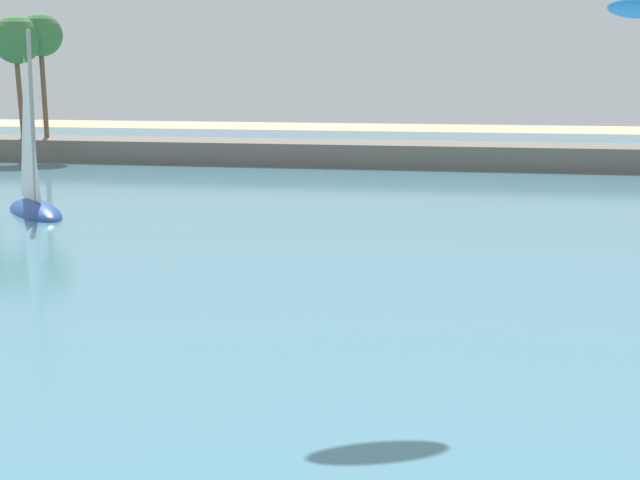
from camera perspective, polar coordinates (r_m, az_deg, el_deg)
sea at (r=64.84m, az=6.72°, el=3.11°), size 220.00×104.76×0.06m
palm_headland at (r=77.34m, az=4.22°, el=5.89°), size 97.69×6.00×11.90m
sailboat_near_shore at (r=53.90m, az=-16.02°, el=2.43°), size 6.14×6.65×10.11m
kite_aloft_drifting_left at (r=38.34m, az=17.62°, el=12.50°), size 2.76×4.03×1.01m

